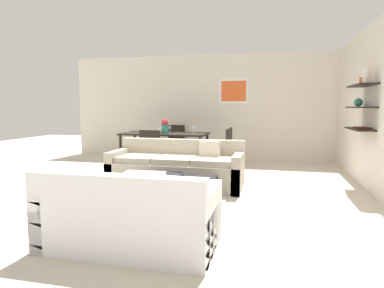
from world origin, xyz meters
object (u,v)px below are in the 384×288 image
coffee_table (168,193)px  dining_chair_head (175,140)px  dining_chair_right_near (223,146)px  wine_glass_head (170,128)px  decorative_bowl (171,176)px  wine_glass_right_far (196,127)px  wine_glass_right_near (194,128)px  centerpiece_vase (165,126)px  loveseat_white (131,217)px  apple_on_coffee_table (156,174)px  dining_chair_right_far (225,144)px  sofa_beige (177,169)px  wine_glass_foot (159,129)px  dining_table (165,136)px  dining_chair_foot (152,148)px

coffee_table → dining_chair_head: 4.23m
dining_chair_right_near → wine_glass_head: (-1.41, 0.62, 0.34)m
decorative_bowl → dining_chair_right_near: size_ratio=0.40×
dining_chair_right_near → wine_glass_right_far: bearing=154.2°
dining_chair_right_near → wine_glass_right_near: bearing=172.0°
centerpiece_vase → loveseat_white: bearing=-76.1°
apple_on_coffee_table → dining_chair_right_far: 3.31m
dining_chair_head → wine_glass_right_far: size_ratio=4.79×
dining_chair_right_far → centerpiece_vase: 1.46m
coffee_table → wine_glass_head: bearing=106.9°
sofa_beige → wine_glass_foot: 1.91m
dining_chair_right_near → wine_glass_right_far: size_ratio=4.79×
dining_chair_right_far → dining_chair_right_near: bearing=-90.0°
dining_table → dining_chair_foot: 0.90m
dining_table → wine_glass_right_near: wine_glass_right_near is taller
sofa_beige → wine_glass_head: bearing=110.0°
apple_on_coffee_table → centerpiece_vase: bearing=105.6°
wine_glass_right_far → dining_table: bearing=-170.9°
wine_glass_right_far → wine_glass_head: bearing=157.9°
centerpiece_vase → dining_chair_head: bearing=91.6°
loveseat_white → decorative_bowl: bearing=89.5°
dining_chair_head → dining_chair_right_near: size_ratio=1.00×
dining_chair_right_near → wine_glass_right_near: 0.78m
decorative_bowl → wine_glass_foot: wine_glass_foot is taller
apple_on_coffee_table → dining_chair_right_near: bearing=79.2°
dining_chair_head → dining_chair_foot: bearing=-90.0°
sofa_beige → wine_glass_head: size_ratio=15.55×
apple_on_coffee_table → dining_table: dining_table is taller
wine_glass_head → decorative_bowl: bearing=-72.6°
loveseat_white → dining_chair_foot: 3.81m
dining_chair_right_far → wine_glass_head: (-1.41, 0.20, 0.34)m
dining_chair_foot → centerpiece_vase: size_ratio=2.66×
wine_glass_foot → centerpiece_vase: 0.36m
loveseat_white → wine_glass_head: 5.08m
decorative_bowl → dining_chair_head: bearing=105.6°
coffee_table → decorative_bowl: 0.24m
sofa_beige → coffee_table: bearing=-79.8°
apple_on_coffee_table → wine_glass_right_far: (-0.14, 3.17, 0.46)m
coffee_table → dining_chair_head: (-1.10, 4.08, 0.31)m
coffee_table → wine_glass_foot: (-1.10, 2.79, 0.67)m
wine_glass_head → centerpiece_vase: (0.03, -0.47, 0.07)m
sofa_beige → coffee_table: size_ratio=1.84×
decorative_bowl → apple_on_coffee_table: decorative_bowl is taller
wine_glass_right_near → centerpiece_vase: centerpiece_vase is taller
dining_chair_head → wine_glass_foot: bearing=-90.0°
wine_glass_foot → centerpiece_vase: size_ratio=0.46×
apple_on_coffee_table → dining_chair_right_near: dining_chair_right_near is taller
dining_chair_head → decorative_bowl: bearing=-74.4°
loveseat_white → wine_glass_head: wine_glass_head is taller
apple_on_coffee_table → wine_glass_right_far: bearing=92.5°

